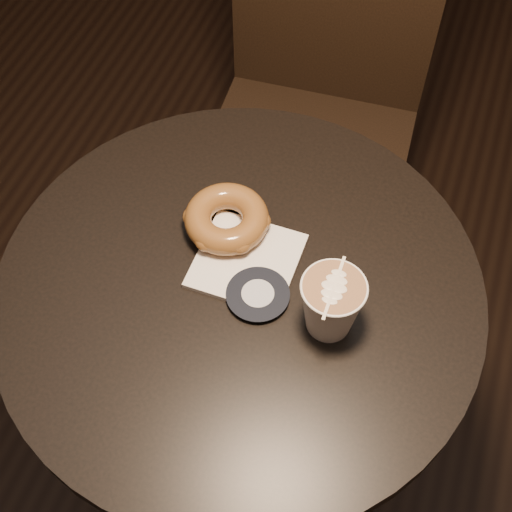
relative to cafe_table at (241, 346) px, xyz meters
name	(u,v)px	position (x,y,z in m)	size (l,w,h in m)	color
cafe_table	(241,346)	(0.00, 0.00, 0.00)	(0.70, 0.70, 0.75)	black
chair	(320,83)	(-0.05, 0.60, 0.04)	(0.44, 0.44, 1.06)	black
pastry_bag	(247,261)	(0.00, 0.04, 0.20)	(0.14, 0.14, 0.01)	white
doughnut	(227,219)	(-0.05, 0.08, 0.23)	(0.13, 0.13, 0.04)	brown
latte_cup	(331,306)	(0.14, -0.02, 0.25)	(0.09, 0.09, 0.10)	white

